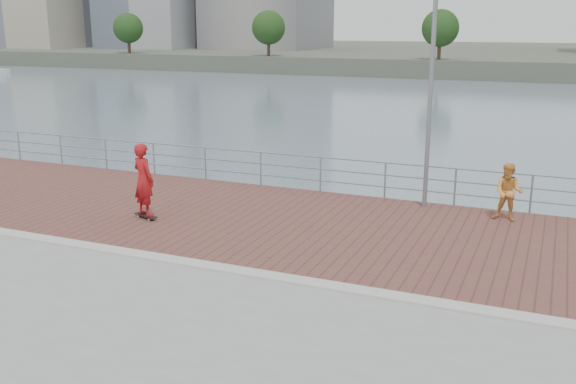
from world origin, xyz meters
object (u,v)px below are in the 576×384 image
at_px(street_lamp, 430,40).
at_px(bystander, 509,192).
at_px(skateboarder, 144,180).
at_px(guardrail, 352,173).

height_order(street_lamp, bystander, street_lamp).
xyz_separation_m(skateboarder, bystander, (8.94, 3.61, -0.29)).
xyz_separation_m(guardrail, skateboarder, (-4.35, -4.56, 0.39)).
bearing_deg(street_lamp, guardrail, 157.13).
distance_m(guardrail, street_lamp, 4.70).
height_order(guardrail, street_lamp, street_lamp).
height_order(street_lamp, skateboarder, street_lamp).
bearing_deg(guardrail, skateboarder, -133.62).
height_order(guardrail, bystander, bystander).
height_order(guardrail, skateboarder, skateboarder).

